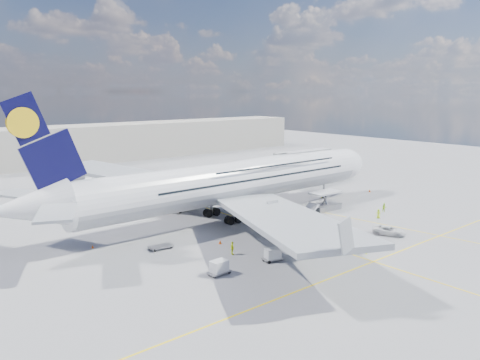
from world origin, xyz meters
TOP-DOWN VIEW (x-y plane):
  - ground at (0.00, 0.00)m, footprint 300.00×300.00m
  - taxi_line_main at (0.00, 0.00)m, footprint 0.25×220.00m
  - taxi_line_cross at (0.00, -20.00)m, footprint 120.00×0.25m
  - taxi_line_diag at (14.00, 10.00)m, footprint 14.16×99.06m
  - airliner at (0.26, 10.00)m, footprint 77.26×79.15m
  - jet_bridge at (29.81, 20.94)m, footprint 18.80×12.10m
  - cargo_loader at (16.82, 2.89)m, footprint 8.53×3.20m
  - terminal at (0.00, 95.00)m, footprint 180.00×16.00m
  - tree_line at (40.00, 140.00)m, footprint 160.00×6.00m
  - dolly_row_a at (-19.04, -10.16)m, footprint 3.05×1.78m
  - dolly_row_b at (-10.42, -10.95)m, footprint 3.05×2.12m
  - dolly_row_c at (-4.02, -11.50)m, footprint 2.84×2.02m
  - dolly_back at (-19.72, 3.19)m, footprint 3.54×2.11m
  - dolly_nose_far at (2.70, -7.99)m, footprint 3.68×2.34m
  - dolly_nose_near at (0.38, -7.24)m, footprint 3.41×2.63m
  - baggage_tug at (-0.54, -4.75)m, footprint 3.10×1.69m
  - catering_truck_inner at (-5.04, 21.00)m, footprint 7.29×5.14m
  - catering_truck_outer at (-13.97, 50.96)m, footprint 7.39×4.52m
  - service_van at (12.26, -14.49)m, footprint 4.31×5.72m
  - crew_nose at (24.67, 10.24)m, footprint 0.67×0.60m
  - crew_loader at (24.33, -5.63)m, footprint 1.10×1.08m
  - crew_wing at (-13.13, -5.49)m, footprint 0.78×1.23m
  - crew_van at (19.63, -7.51)m, footprint 1.01×0.97m
  - crew_tug at (1.72, -17.66)m, footprint 1.15×0.81m
  - cone_nose at (37.89, 7.10)m, footprint 0.49×0.49m
  - cone_wing_left_inner at (-6.46, 31.43)m, footprint 0.46×0.46m
  - cone_wing_left_outer at (-9.82, 31.71)m, footprint 0.39×0.39m
  - cone_wing_right_inner at (-11.55, -0.56)m, footprint 0.49×0.49m
  - cone_wing_right_outer at (-18.06, -9.56)m, footprint 0.42×0.42m
  - cone_tail at (-27.31, 10.01)m, footprint 0.38×0.38m

SIDE VIEW (x-z plane):
  - ground at x=0.00m, z-range 0.00..0.00m
  - taxi_line_main at x=0.00m, z-range 0.00..0.01m
  - taxi_line_cross at x=0.00m, z-range 0.00..0.01m
  - taxi_line_diag at x=14.00m, z-range 0.00..0.01m
  - cone_tail at x=-27.31m, z-range -0.01..0.48m
  - cone_wing_left_outer at x=-9.82m, z-range -0.01..0.49m
  - cone_wing_right_outer at x=-18.06m, z-range -0.01..0.52m
  - cone_wing_left_inner at x=-6.46m, z-range -0.01..0.57m
  - dolly_row_c at x=-4.02m, z-range 0.10..0.48m
  - cone_wing_right_inner at x=-11.55m, z-range -0.01..0.61m
  - cone_nose at x=37.89m, z-range -0.01..0.61m
  - dolly_nose_near at x=0.38m, z-range 0.12..0.57m
  - dolly_back at x=-19.72m, z-range 0.14..0.63m
  - service_van at x=12.26m, z-range 0.00..1.44m
  - crew_nose at x=24.67m, z-range 0.00..1.54m
  - crew_tug at x=1.72m, z-range 0.00..1.61m
  - baggage_tug at x=-0.54m, z-range -0.11..1.75m
  - crew_van at x=19.63m, z-range 0.00..1.74m
  - crew_loader at x=24.33m, z-range 0.00..1.79m
  - dolly_row_b at x=-10.42m, z-range 0.07..1.82m
  - crew_wing at x=-13.13m, z-range 0.00..1.94m
  - dolly_row_a at x=-19.04m, z-range 0.07..1.93m
  - dolly_nose_far at x=2.70m, z-range 0.08..2.26m
  - cargo_loader at x=16.82m, z-range -0.59..3.09m
  - catering_truck_inner at x=-5.04m, z-range -0.11..3.90m
  - catering_truck_outer at x=-13.97m, z-range -0.15..3.96m
  - tree_line at x=40.00m, z-range 0.00..8.00m
  - terminal at x=0.00m, z-range 0.00..12.00m
  - jet_bridge at x=29.81m, z-range 2.60..11.10m
  - airliner at x=0.26m, z-range -4.98..18.72m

